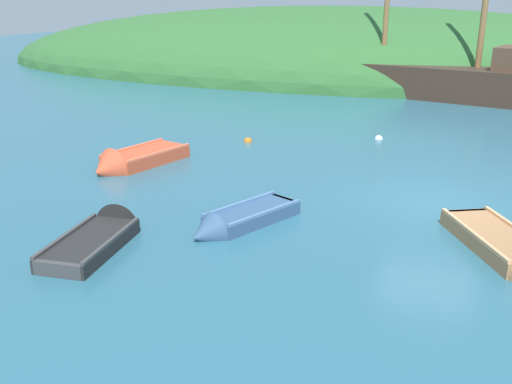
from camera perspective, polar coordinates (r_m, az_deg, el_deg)
The scene contains 9 objects.
ground_plane at distance 15.61m, azimuth 17.14°, elevation -1.00°, with size 120.00×120.00×0.00m, color #285B70.
shore_hill at distance 44.50m, azimuth 7.51°, elevation 12.08°, with size 54.43×25.66×8.88m, color #2D602D.
sailing_ship at distance 32.59m, azimuth 17.16°, elevation 10.11°, with size 18.01×7.22×13.44m.
rowboat_far at distance 13.00m, azimuth -14.91°, elevation -4.35°, with size 1.45×3.20×1.07m.
rowboat_portside at distance 18.47m, azimuth -12.08°, elevation 2.90°, with size 2.13×3.60×1.23m.
rowboat_near_dock at distance 13.35m, azimuth -1.76°, elevation -3.02°, with size 2.08×3.10×0.89m.
rowboat_outer_left at distance 12.80m, azimuth 23.86°, elevation -5.68°, with size 2.67×3.70×1.08m.
buoy_white at distance 22.11m, azimuth 12.04°, elevation 5.13°, with size 0.30×0.30×0.30m, color white.
buoy_orange at distance 21.26m, azimuth -0.80°, elevation 5.01°, with size 0.31×0.31×0.31m, color orange.
Camera 1 is at (0.59, -14.76, 5.05)m, focal length 40.45 mm.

